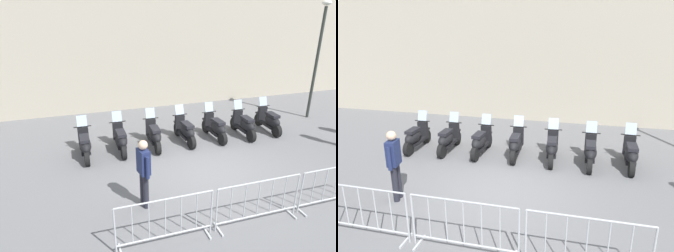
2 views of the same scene
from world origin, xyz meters
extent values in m
plane|color=slate|center=(0.00, 0.00, 0.00)|extent=(120.00, 120.00, 0.00)
cylinder|color=black|center=(-3.50, 2.69, 0.24)|extent=(0.16, 0.49, 0.48)
cylinder|color=black|center=(-3.45, 1.46, 0.24)|extent=(0.16, 0.49, 0.48)
cube|color=black|center=(-3.47, 2.07, 0.28)|extent=(0.31, 0.88, 0.10)
ellipsoid|color=black|center=(-3.46, 1.80, 0.52)|extent=(0.39, 0.85, 0.40)
cube|color=black|center=(-3.46, 1.83, 0.74)|extent=(0.30, 0.61, 0.10)
cube|color=black|center=(-3.49, 2.51, 0.55)|extent=(0.35, 0.15, 0.60)
cylinder|color=black|center=(-3.49, 2.51, 0.88)|extent=(0.56, 0.06, 0.04)
cube|color=silver|center=(-3.49, 2.56, 1.06)|extent=(0.33, 0.15, 0.35)
cube|color=black|center=(-3.50, 2.69, 0.51)|extent=(0.21, 0.33, 0.06)
cylinder|color=black|center=(-2.35, 2.80, 0.24)|extent=(0.15, 0.48, 0.48)
cylinder|color=black|center=(-2.32, 1.57, 0.24)|extent=(0.15, 0.48, 0.48)
cube|color=black|center=(-2.33, 2.18, 0.28)|extent=(0.30, 0.87, 0.10)
ellipsoid|color=black|center=(-2.33, 1.91, 0.52)|extent=(0.38, 0.85, 0.40)
cube|color=black|center=(-2.33, 1.94, 0.74)|extent=(0.29, 0.61, 0.10)
cube|color=black|center=(-2.34, 2.62, 0.55)|extent=(0.34, 0.15, 0.60)
cylinder|color=black|center=(-2.34, 2.62, 0.88)|extent=(0.56, 0.05, 0.04)
cube|color=silver|center=(-2.34, 2.67, 1.06)|extent=(0.32, 0.15, 0.35)
cube|color=black|center=(-2.35, 2.80, 0.51)|extent=(0.21, 0.32, 0.06)
cylinder|color=black|center=(-1.18, 2.83, 0.24)|extent=(0.15, 0.48, 0.48)
cylinder|color=black|center=(-1.20, 1.59, 0.24)|extent=(0.15, 0.48, 0.48)
cube|color=black|center=(-1.19, 2.21, 0.28)|extent=(0.30, 0.87, 0.10)
ellipsoid|color=black|center=(-1.19, 1.93, 0.52)|extent=(0.38, 0.85, 0.40)
cube|color=black|center=(-1.19, 1.96, 0.74)|extent=(0.29, 0.61, 0.10)
cube|color=black|center=(-1.18, 2.64, 0.55)|extent=(0.34, 0.15, 0.60)
cylinder|color=black|center=(-1.18, 2.64, 0.88)|extent=(0.56, 0.05, 0.04)
cube|color=silver|center=(-1.18, 2.69, 1.06)|extent=(0.32, 0.15, 0.35)
cube|color=black|center=(-1.18, 2.83, 0.51)|extent=(0.21, 0.32, 0.06)
cylinder|color=black|center=(-0.09, 2.90, 0.24)|extent=(0.17, 0.49, 0.48)
cylinder|color=black|center=(0.00, 1.66, 0.24)|extent=(0.17, 0.49, 0.48)
cube|color=black|center=(-0.05, 2.28, 0.28)|extent=(0.34, 0.89, 0.10)
ellipsoid|color=black|center=(-0.03, 2.00, 0.52)|extent=(0.42, 0.86, 0.40)
cube|color=black|center=(-0.03, 2.03, 0.74)|extent=(0.32, 0.62, 0.10)
cube|color=black|center=(-0.08, 2.71, 0.55)|extent=(0.35, 0.16, 0.60)
cylinder|color=black|center=(-0.08, 2.71, 0.88)|extent=(0.56, 0.08, 0.04)
cube|color=silver|center=(-0.08, 2.76, 1.06)|extent=(0.33, 0.16, 0.35)
cube|color=black|center=(-0.09, 2.90, 0.51)|extent=(0.22, 0.33, 0.06)
cylinder|color=black|center=(1.05, 2.89, 0.24)|extent=(0.17, 0.49, 0.48)
cylinder|color=black|center=(1.14, 1.65, 0.24)|extent=(0.17, 0.49, 0.48)
cube|color=black|center=(1.10, 2.27, 0.28)|extent=(0.34, 0.89, 0.10)
ellipsoid|color=black|center=(1.12, 1.99, 0.52)|extent=(0.42, 0.86, 0.40)
cube|color=black|center=(1.11, 2.02, 0.74)|extent=(0.32, 0.62, 0.10)
cube|color=black|center=(1.07, 2.70, 0.55)|extent=(0.35, 0.16, 0.60)
cylinder|color=black|center=(1.07, 2.70, 0.88)|extent=(0.56, 0.07, 0.04)
cube|color=silver|center=(1.06, 2.75, 1.06)|extent=(0.33, 0.16, 0.35)
cube|color=black|center=(1.05, 2.89, 0.51)|extent=(0.22, 0.33, 0.06)
cylinder|color=black|center=(2.24, 2.84, 0.24)|extent=(0.14, 0.48, 0.48)
cylinder|color=black|center=(2.24, 1.60, 0.24)|extent=(0.14, 0.48, 0.48)
cube|color=black|center=(2.24, 2.22, 0.28)|extent=(0.28, 0.87, 0.10)
ellipsoid|color=black|center=(2.24, 1.94, 0.52)|extent=(0.36, 0.84, 0.40)
cube|color=black|center=(2.24, 1.97, 0.74)|extent=(0.28, 0.60, 0.10)
cube|color=black|center=(2.24, 2.65, 0.55)|extent=(0.34, 0.14, 0.60)
cylinder|color=black|center=(2.24, 2.65, 0.88)|extent=(0.56, 0.04, 0.04)
cube|color=silver|center=(2.24, 2.70, 1.06)|extent=(0.32, 0.14, 0.35)
cube|color=black|center=(2.24, 2.84, 0.51)|extent=(0.20, 0.32, 0.06)
cylinder|color=black|center=(3.39, 2.95, 0.24)|extent=(0.15, 0.48, 0.48)
cylinder|color=black|center=(3.37, 1.71, 0.24)|extent=(0.15, 0.48, 0.48)
cube|color=black|center=(3.38, 2.33, 0.28)|extent=(0.30, 0.87, 0.10)
ellipsoid|color=black|center=(3.38, 2.05, 0.52)|extent=(0.38, 0.85, 0.40)
cube|color=black|center=(3.38, 2.09, 0.74)|extent=(0.29, 0.61, 0.10)
cube|color=black|center=(3.39, 2.77, 0.55)|extent=(0.34, 0.15, 0.60)
cylinder|color=black|center=(3.39, 2.77, 0.88)|extent=(0.56, 0.05, 0.04)
cube|color=silver|center=(3.39, 2.82, 1.06)|extent=(0.32, 0.15, 0.35)
cube|color=black|center=(3.39, 2.95, 0.51)|extent=(0.21, 0.32, 0.06)
cube|color=#B2B5B7|center=(-3.00, -2.38, 0.02)|extent=(0.05, 0.44, 0.04)
cube|color=#B2B5B7|center=(-1.16, -2.34, 0.02)|extent=(0.05, 0.44, 0.04)
cylinder|color=#B2B5B7|center=(-3.08, -2.38, 0.53)|extent=(0.04, 0.04, 1.05)
cylinder|color=#B2B5B7|center=(-1.08, -2.34, 0.53)|extent=(0.04, 0.04, 1.05)
cylinder|color=#B2B5B7|center=(-2.08, -2.36, 1.05)|extent=(2.01, 0.08, 0.04)
cylinder|color=#B2B5B7|center=(-2.08, -2.36, 0.18)|extent=(2.01, 0.08, 0.04)
cylinder|color=#B2B5B7|center=(-2.75, -2.37, 0.61)|extent=(0.02, 0.02, 0.87)
cylinder|color=#B2B5B7|center=(-2.41, -2.37, 0.61)|extent=(0.02, 0.02, 0.87)
cylinder|color=#B2B5B7|center=(-2.08, -2.36, 0.61)|extent=(0.02, 0.02, 0.87)
cylinder|color=#B2B5B7|center=(-1.74, -2.35, 0.61)|extent=(0.02, 0.02, 0.87)
cylinder|color=#B2B5B7|center=(-1.41, -2.34, 0.61)|extent=(0.02, 0.02, 0.87)
cube|color=#B2B5B7|center=(-0.88, -2.33, 0.02)|extent=(0.05, 0.44, 0.04)
cube|color=#B2B5B7|center=(0.97, -2.30, 0.02)|extent=(0.05, 0.44, 0.04)
cylinder|color=#B2B5B7|center=(-0.96, -2.34, 0.53)|extent=(0.04, 0.04, 1.05)
cylinder|color=#B2B5B7|center=(1.05, -2.29, 0.53)|extent=(0.04, 0.04, 1.05)
cylinder|color=#B2B5B7|center=(0.05, -2.31, 1.05)|extent=(2.01, 0.08, 0.04)
cylinder|color=#B2B5B7|center=(0.05, -2.31, 0.18)|extent=(2.01, 0.08, 0.04)
cylinder|color=#B2B5B7|center=(-0.62, -2.33, 0.61)|extent=(0.02, 0.02, 0.87)
cylinder|color=#B2B5B7|center=(-0.29, -2.32, 0.61)|extent=(0.02, 0.02, 0.87)
cylinder|color=#B2B5B7|center=(0.05, -2.31, 0.61)|extent=(0.02, 0.02, 0.87)
cylinder|color=#B2B5B7|center=(0.38, -2.31, 0.61)|extent=(0.02, 0.02, 0.87)
cylinder|color=#B2B5B7|center=(0.72, -2.30, 0.61)|extent=(0.02, 0.02, 0.87)
cube|color=#B2B5B7|center=(1.25, -2.29, 0.02)|extent=(0.05, 0.44, 0.04)
cylinder|color=#B2B5B7|center=(1.17, -2.29, 0.53)|extent=(0.04, 0.04, 1.05)
cylinder|color=#B2B5B7|center=(2.18, -2.27, 0.18)|extent=(2.01, 0.08, 0.04)
cylinder|color=#B2B5B7|center=(1.51, -2.28, 0.61)|extent=(0.02, 0.02, 0.87)
cylinder|color=#B2B5B7|center=(1.84, -2.28, 0.61)|extent=(0.02, 0.02, 0.87)
cylinder|color=#B2B5B7|center=(2.18, -2.27, 0.61)|extent=(0.02, 0.02, 0.87)
cylinder|color=#2D332D|center=(5.99, 3.23, 2.27)|extent=(0.12, 0.12, 4.54)
ellipsoid|color=silver|center=(5.99, 3.23, 4.66)|extent=(0.36, 0.36, 0.20)
cylinder|color=#23232D|center=(-2.19, -1.09, 0.45)|extent=(0.14, 0.14, 0.90)
cylinder|color=#23232D|center=(-2.23, -0.91, 0.45)|extent=(0.14, 0.14, 0.90)
cube|color=navy|center=(-2.21, -1.00, 1.20)|extent=(0.29, 0.40, 0.60)
sphere|color=beige|center=(-2.21, -1.00, 1.62)|extent=(0.22, 0.22, 0.22)
cylinder|color=navy|center=(-2.17, -1.23, 1.15)|extent=(0.09, 0.09, 0.55)
cylinder|color=navy|center=(-2.26, -0.78, 1.15)|extent=(0.09, 0.09, 0.55)
camera|label=1|loc=(-3.43, -7.13, 4.52)|focal=32.63mm
camera|label=2|loc=(1.97, -6.61, 3.87)|focal=32.46mm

